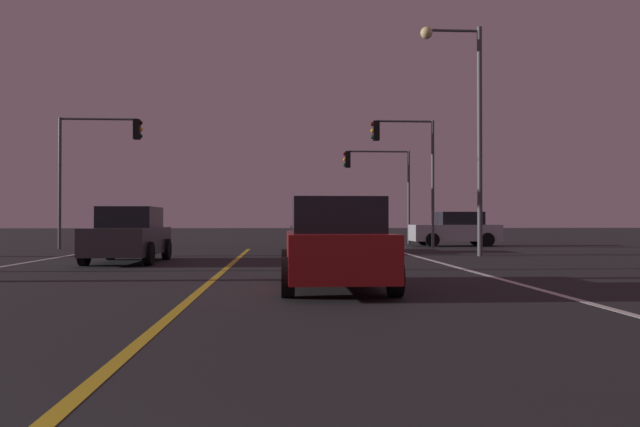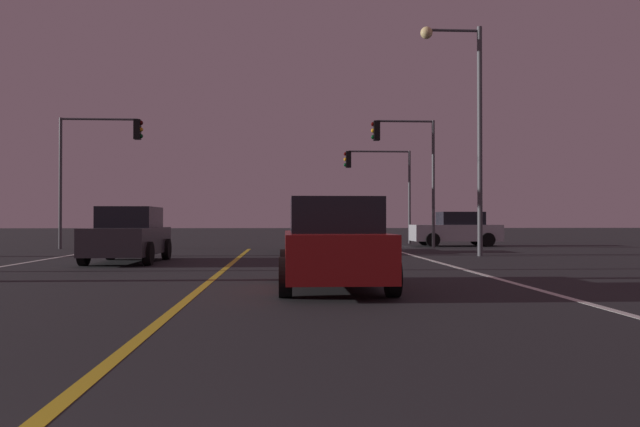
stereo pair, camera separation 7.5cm
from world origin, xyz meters
name	(u,v)px [view 2 (the right image)]	position (x,y,z in m)	size (l,w,h in m)	color
lane_edge_right	(536,289)	(6.26, 10.54, 0.00)	(0.16, 33.08, 0.01)	silver
lane_center_divider	(197,291)	(0.00, 10.54, 0.00)	(0.16, 33.08, 0.01)	gold
car_oncoming	(129,235)	(-3.19, 18.50, 0.82)	(2.02, 4.30, 1.70)	black
car_crossing_side	(457,230)	(10.11, 29.59, 0.82)	(4.30, 2.02, 1.70)	black
car_lead_same_lane	(333,245)	(2.49, 10.84, 0.82)	(2.02, 4.30, 1.70)	black
car_ahead_far	(313,232)	(2.74, 24.29, 0.82)	(2.02, 4.30, 1.70)	black
traffic_light_near_right	(405,154)	(7.13, 27.58, 4.36)	(2.98, 0.36, 5.92)	#4C4C51
traffic_light_near_left	(99,152)	(-6.76, 27.58, 4.38)	(3.72, 0.36, 5.89)	#4C4C51
traffic_light_far_right	(377,174)	(6.66, 33.08, 3.86)	(3.72, 0.36, 5.13)	#4C4C51
street_lamp_right_far	(466,111)	(8.08, 21.05, 5.22)	(2.24, 0.44, 8.25)	#4C4C51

